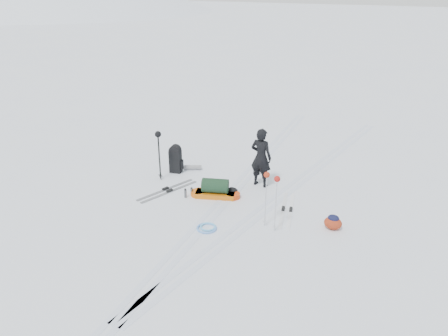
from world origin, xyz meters
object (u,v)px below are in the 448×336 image
(expedition_rucksack, at_px, (178,160))
(ski_poles_black, at_px, (158,140))
(skier, at_px, (261,158))
(pulk_sled, at_px, (215,190))

(expedition_rucksack, height_order, ski_poles_black, ski_poles_black)
(skier, relative_size, ski_poles_black, 1.14)
(pulk_sled, relative_size, ski_poles_black, 0.95)
(skier, height_order, expedition_rucksack, skier)
(pulk_sled, bearing_deg, expedition_rucksack, 133.63)
(pulk_sled, xyz_separation_m, expedition_rucksack, (-1.86, 0.98, 0.21))
(ski_poles_black, bearing_deg, expedition_rucksack, 63.43)
(ski_poles_black, bearing_deg, skier, 6.87)
(pulk_sled, distance_m, expedition_rucksack, 2.11)
(pulk_sled, bearing_deg, ski_poles_black, 153.79)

